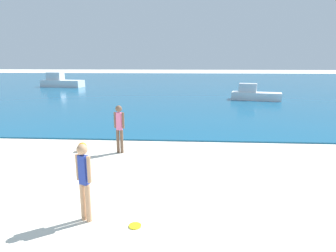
{
  "coord_description": "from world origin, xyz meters",
  "views": [
    {
      "loc": [
        0.01,
        1.99,
        3.13
      ],
      "look_at": [
        -0.59,
        11.08,
        1.06
      ],
      "focal_mm": 31.05,
      "sensor_mm": 36.0,
      "label": 1
    }
  ],
  "objects_px": {
    "frisbee": "(135,226)",
    "person_distant": "(119,126)",
    "person_standing": "(84,178)",
    "boat_near": "(254,94)",
    "beach_ball": "(82,147)",
    "boat_far": "(61,82)"
  },
  "relations": [
    {
      "from": "frisbee",
      "to": "person_distant",
      "type": "xyz_separation_m",
      "value": [
        -1.32,
        4.51,
        0.93
      ]
    },
    {
      "from": "person_standing",
      "to": "boat_near",
      "type": "xyz_separation_m",
      "value": [
        7.27,
        18.13,
        -0.4
      ]
    },
    {
      "from": "person_standing",
      "to": "frisbee",
      "type": "bearing_deg",
      "value": -164.56
    },
    {
      "from": "person_standing",
      "to": "beach_ball",
      "type": "bearing_deg",
      "value": -44.63
    },
    {
      "from": "person_standing",
      "to": "person_distant",
      "type": "relative_size",
      "value": 0.96
    },
    {
      "from": "boat_far",
      "to": "beach_ball",
      "type": "relative_size",
      "value": 16.21
    },
    {
      "from": "beach_ball",
      "to": "boat_near",
      "type": "bearing_deg",
      "value": 56.87
    },
    {
      "from": "person_standing",
      "to": "frisbee",
      "type": "xyz_separation_m",
      "value": [
        1.0,
        -0.16,
        -0.89
      ]
    },
    {
      "from": "person_standing",
      "to": "boat_far",
      "type": "height_order",
      "value": "boat_far"
    },
    {
      "from": "boat_far",
      "to": "frisbee",
      "type": "bearing_deg",
      "value": -54.46
    },
    {
      "from": "frisbee",
      "to": "beach_ball",
      "type": "xyz_separation_m",
      "value": [
        -2.68,
        4.58,
        0.15
      ]
    },
    {
      "from": "boat_near",
      "to": "person_standing",
      "type": "bearing_deg",
      "value": -96.68
    },
    {
      "from": "frisbee",
      "to": "boat_far",
      "type": "relative_size",
      "value": 0.05
    },
    {
      "from": "frisbee",
      "to": "boat_far",
      "type": "height_order",
      "value": "boat_far"
    },
    {
      "from": "frisbee",
      "to": "person_distant",
      "type": "bearing_deg",
      "value": 106.29
    },
    {
      "from": "frisbee",
      "to": "boat_near",
      "type": "bearing_deg",
      "value": 71.08
    },
    {
      "from": "person_distant",
      "to": "beach_ball",
      "type": "distance_m",
      "value": 1.57
    },
    {
      "from": "person_distant",
      "to": "frisbee",
      "type": "bearing_deg",
      "value": -60.28
    },
    {
      "from": "person_distant",
      "to": "boat_near",
      "type": "xyz_separation_m",
      "value": [
        7.59,
        13.78,
        -0.44
      ]
    },
    {
      "from": "person_standing",
      "to": "boat_near",
      "type": "distance_m",
      "value": 19.54
    },
    {
      "from": "boat_far",
      "to": "person_distant",
      "type": "bearing_deg",
      "value": -52.8
    },
    {
      "from": "boat_far",
      "to": "boat_near",
      "type": "bearing_deg",
      "value": -17.35
    }
  ]
}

